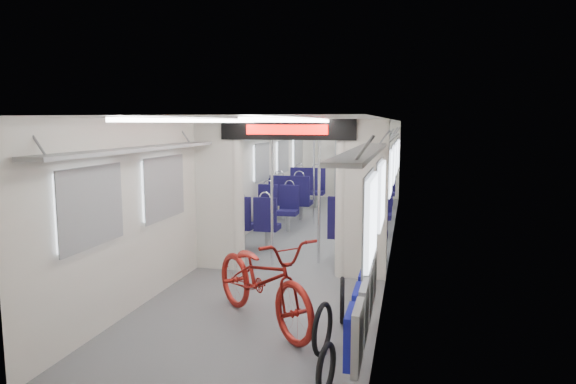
% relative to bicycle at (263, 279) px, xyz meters
% --- Properties ---
extents(carriage, '(12.00, 12.02, 2.31)m').
position_rel_bicycle_xyz_m(carriage, '(-0.18, 3.76, 0.98)').
color(carriage, '#515456').
rests_on(carriage, ground).
extents(bicycle, '(1.92, 1.87, 1.05)m').
position_rel_bicycle_xyz_m(bicycle, '(0.00, 0.00, 0.00)').
color(bicycle, maroon).
rests_on(bicycle, ground).
extents(flip_bench, '(0.12, 2.10, 0.50)m').
position_rel_bicycle_xyz_m(flip_bench, '(1.17, -0.63, 0.06)').
color(flip_bench, gray).
rests_on(flip_bench, carriage).
extents(bike_hoop_a, '(0.12, 0.44, 0.44)m').
position_rel_bicycle_xyz_m(bike_hoop_a, '(0.93, -1.32, -0.33)').
color(bike_hoop_a, black).
rests_on(bike_hoop_a, ground).
extents(bike_hoop_b, '(0.14, 0.53, 0.53)m').
position_rel_bicycle_xyz_m(bike_hoop_b, '(0.78, -0.62, -0.28)').
color(bike_hoop_b, black).
rests_on(bike_hoop_b, ground).
extents(bike_hoop_c, '(0.12, 0.53, 0.53)m').
position_rel_bicycle_xyz_m(bike_hoop_c, '(0.86, 0.24, -0.28)').
color(bike_hoop_c, black).
rests_on(bike_hoop_c, ground).
extents(seat_bay_near_left, '(0.88, 1.94, 1.06)m').
position_rel_bicycle_xyz_m(seat_bay_near_left, '(-1.12, 4.13, 0.00)').
color(seat_bay_near_left, '#110C37').
rests_on(seat_bay_near_left, ground).
extents(seat_bay_near_right, '(0.96, 2.32, 1.18)m').
position_rel_bicycle_xyz_m(seat_bay_near_right, '(0.75, 4.03, 0.05)').
color(seat_bay_near_right, '#110C37').
rests_on(seat_bay_near_right, ground).
extents(seat_bay_far_left, '(0.96, 2.30, 1.17)m').
position_rel_bicycle_xyz_m(seat_bay_far_left, '(-1.12, 7.13, 0.05)').
color(seat_bay_far_left, '#110C37').
rests_on(seat_bay_far_left, ground).
extents(seat_bay_far_right, '(0.90, 2.05, 1.09)m').
position_rel_bicycle_xyz_m(seat_bay_far_right, '(0.75, 7.52, 0.02)').
color(seat_bay_far_right, '#110C37').
rests_on(seat_bay_far_right, ground).
extents(stanchion_near_left, '(0.04, 0.04, 2.30)m').
position_rel_bicycle_xyz_m(stanchion_near_left, '(-0.53, 2.36, 0.63)').
color(stanchion_near_left, silver).
rests_on(stanchion_near_left, ground).
extents(stanchion_near_right, '(0.04, 0.04, 2.30)m').
position_rel_bicycle_xyz_m(stanchion_near_right, '(0.17, 2.64, 0.63)').
color(stanchion_near_right, silver).
rests_on(stanchion_near_right, ground).
extents(stanchion_far_left, '(0.04, 0.04, 2.30)m').
position_rel_bicycle_xyz_m(stanchion_far_left, '(-0.49, 5.77, 0.63)').
color(stanchion_far_left, silver).
rests_on(stanchion_far_left, ground).
extents(stanchion_far_right, '(0.04, 0.04, 2.30)m').
position_rel_bicycle_xyz_m(stanchion_far_right, '(0.09, 6.02, 0.63)').
color(stanchion_far_right, silver).
rests_on(stanchion_far_right, ground).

